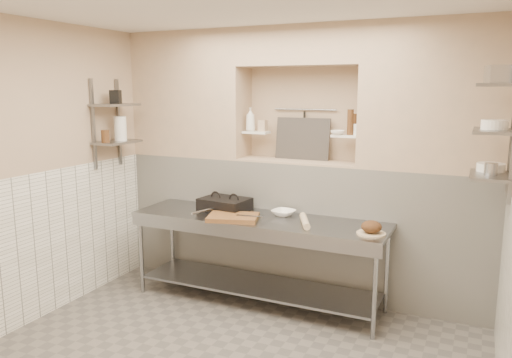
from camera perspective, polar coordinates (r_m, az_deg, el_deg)
The scene contains 43 objects.
wall_left at distance 5.05m, azimuth -24.99°, elevation 0.54°, with size 0.10×3.90×2.80m, color gray.
wall_back at distance 5.56m, azimuth 5.81°, elevation 2.27°, with size 4.00×0.10×2.80m, color gray.
backwall_lower at distance 5.47m, azimuth 4.82°, elevation -5.34°, with size 4.00×0.40×1.40m, color white.
alcove_sill at distance 5.33m, azimuth 4.94°, elevation 2.03°, with size 1.30×0.40×0.02m, color gray.
backwall_pillar_left at distance 5.85m, azimuth -7.43°, elevation 9.51°, with size 1.35×0.40×1.40m, color gray.
backwall_pillar_right at distance 4.98m, azimuth 19.73°, elevation 8.87°, with size 1.35×0.40×1.40m, color gray.
backwall_header at distance 5.29m, azimuth 5.14°, elevation 14.90°, with size 1.30×0.40×0.40m, color gray.
wainscot_left at distance 5.16m, azimuth -23.96°, elevation -7.18°, with size 0.02×3.90×1.40m, color white.
wainscot_right at distance 3.54m, azimuth 26.75°, elevation -15.45°, with size 0.02×3.90×1.40m, color white.
alcove_shelf_left at distance 5.48m, azimuth 0.04°, elevation 5.36°, with size 0.28×0.16×0.03m, color white.
alcove_shelf_right at distance 5.15m, azimuth 10.25°, elevation 4.87°, with size 0.28×0.16×0.03m, color white.
utensil_rail at distance 5.44m, azimuth 5.64°, elevation 7.91°, with size 0.02×0.02×0.70m, color gray.
hanging_steel at distance 5.43m, azimuth 5.54°, elevation 6.11°, with size 0.02×0.02×0.30m, color black.
splash_panel at distance 5.39m, azimuth 5.34°, elevation 4.59°, with size 0.60×0.02×0.45m, color #383330.
shelf_rail_left_a at distance 5.84m, azimuth -15.44°, elevation 6.28°, with size 0.03×0.03×0.95m, color slate.
shelf_rail_left_b at distance 5.54m, azimuth -18.10°, elevation 5.94°, with size 0.03×0.03×0.95m, color slate.
wall_shelf_left_lower at distance 5.62m, azimuth -15.59°, elevation 4.08°, with size 0.30×0.50×0.03m, color slate.
wall_shelf_left_upper at distance 5.59m, azimuth -15.79°, elevation 8.15°, with size 0.30×0.50×0.03m, color slate.
wall_shelf_right_lower at distance 4.32m, azimuth 25.21°, elevation 0.34°, with size 0.30×0.50×0.03m, color slate.
wall_shelf_right_mid at distance 4.28m, azimuth 25.57°, elevation 4.97°, with size 0.30×0.50×0.03m, color slate.
wall_shelf_right_upper at distance 4.26m, azimuth 25.93°, elevation 9.65°, with size 0.30×0.50×0.03m, color slate.
prep_table at distance 5.07m, azimuth 0.17°, elevation -7.27°, with size 2.60×0.70×0.90m.
panini_press at distance 5.28m, azimuth -3.59°, elevation -2.92°, with size 0.53×0.41×0.13m.
cutting_board at distance 4.93m, azimuth -2.63°, elevation -4.40°, with size 0.49×0.34×0.04m, color brown.
knife_blade at distance 4.87m, azimuth -0.68°, elevation -4.25°, with size 0.28×0.03×0.01m, color gray.
tongs at distance 5.05m, azimuth -6.13°, elevation -3.67°, with size 0.03×0.03×0.29m, color gray.
mixing_bowl at distance 5.09m, azimuth 3.17°, elevation -3.87°, with size 0.23×0.23×0.06m, color white.
rolling_pin at distance 4.77m, azimuth 5.59°, elevation -4.80°, with size 0.06×0.06×0.43m, color tan.
bread_board at distance 4.56m, azimuth 13.03°, elevation -6.08°, with size 0.26×0.26×0.01m, color tan.
bread_loaf at distance 4.54m, azimuth 13.06°, elevation -5.33°, with size 0.18×0.18×0.11m, color #4C2D19.
bottle_soap at distance 5.45m, azimuth -0.64°, elevation 6.82°, with size 0.10×0.10×0.26m, color white.
jar_alcove at distance 5.46m, azimuth 0.77°, elevation 6.12°, with size 0.08×0.08×0.12m, color gray.
bowl_alcove at distance 5.12m, azimuth 9.31°, elevation 5.27°, with size 0.14×0.14×0.04m, color white.
condiment_a at distance 5.14m, azimuth 11.10°, elevation 6.16°, with size 0.06×0.06×0.21m, color #482B16.
condiment_b at distance 5.12m, azimuth 10.73°, elevation 6.40°, with size 0.06×0.06×0.26m, color #482B16.
condiment_c at distance 5.10m, azimuth 11.46°, elevation 5.56°, with size 0.07×0.07×0.11m, color white.
jug_left at distance 5.65m, azimuth -15.24°, elevation 5.59°, with size 0.13×0.13×0.26m, color white.
jar_left at distance 5.48m, azimuth -16.82°, elevation 4.70°, with size 0.09×0.09×0.13m, color #482B16.
box_left_upper at distance 5.60m, azimuth -15.76°, elevation 9.02°, with size 0.10×0.10×0.14m, color black.
bowl_right at distance 4.46m, azimuth 25.24°, elevation 1.21°, with size 0.22×0.22×0.06m, color white.
canister_right at distance 4.24m, azimuth 25.27°, elevation 1.01°, with size 0.10×0.10×0.10m, color gray.
bowl_right_mid at distance 4.28m, azimuth 25.62°, elevation 5.63°, with size 0.20×0.20×0.07m, color white.
basket_right at distance 4.23m, azimuth 26.03°, elevation 10.71°, with size 0.17×0.21×0.13m, color gray.
Camera 1 is at (1.77, -3.21, 2.17)m, focal length 35.00 mm.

